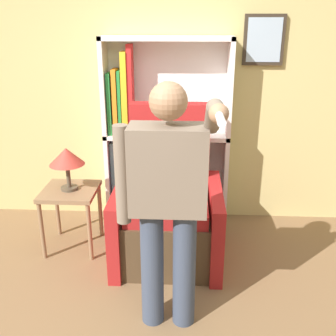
{
  "coord_description": "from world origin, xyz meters",
  "views": [
    {
      "loc": [
        0.42,
        -1.77,
        1.94
      ],
      "look_at": [
        0.28,
        0.79,
        0.98
      ],
      "focal_mm": 42.0,
      "sensor_mm": 36.0,
      "label": 1
    }
  ],
  "objects_px": {
    "person_standing": "(168,196)",
    "table_lamp": "(67,158)",
    "armchair": "(168,212)",
    "bookcase": "(153,138)",
    "side_table": "(71,199)"
  },
  "relations": [
    {
      "from": "person_standing",
      "to": "table_lamp",
      "type": "xyz_separation_m",
      "value": [
        -0.91,
        0.91,
        -0.09
      ]
    },
    {
      "from": "armchair",
      "to": "person_standing",
      "type": "xyz_separation_m",
      "value": [
        0.04,
        -0.86,
        0.55
      ]
    },
    {
      "from": "bookcase",
      "to": "side_table",
      "type": "relative_size",
      "value": 3.21
    },
    {
      "from": "person_standing",
      "to": "side_table",
      "type": "height_order",
      "value": "person_standing"
    },
    {
      "from": "person_standing",
      "to": "table_lamp",
      "type": "relative_size",
      "value": 4.34
    },
    {
      "from": "person_standing",
      "to": "side_table",
      "type": "distance_m",
      "value": 1.37
    },
    {
      "from": "armchair",
      "to": "person_standing",
      "type": "distance_m",
      "value": 1.02
    },
    {
      "from": "armchair",
      "to": "person_standing",
      "type": "height_order",
      "value": "person_standing"
    },
    {
      "from": "table_lamp",
      "to": "person_standing",
      "type": "bearing_deg",
      "value": -45.22
    },
    {
      "from": "armchair",
      "to": "side_table",
      "type": "height_order",
      "value": "armchair"
    },
    {
      "from": "side_table",
      "to": "table_lamp",
      "type": "xyz_separation_m",
      "value": [
        0.0,
        -0.0,
        0.38
      ]
    },
    {
      "from": "bookcase",
      "to": "table_lamp",
      "type": "bearing_deg",
      "value": -140.06
    },
    {
      "from": "bookcase",
      "to": "table_lamp",
      "type": "distance_m",
      "value": 0.88
    },
    {
      "from": "bookcase",
      "to": "armchair",
      "type": "bearing_deg",
      "value": -73.42
    },
    {
      "from": "armchair",
      "to": "bookcase",
      "type": "bearing_deg",
      "value": 106.58
    }
  ]
}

